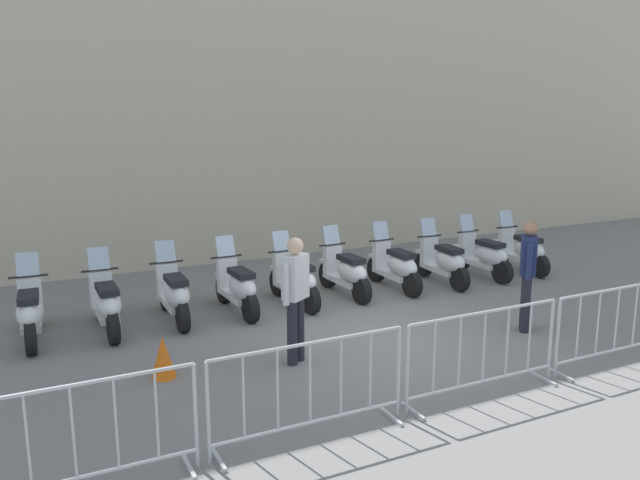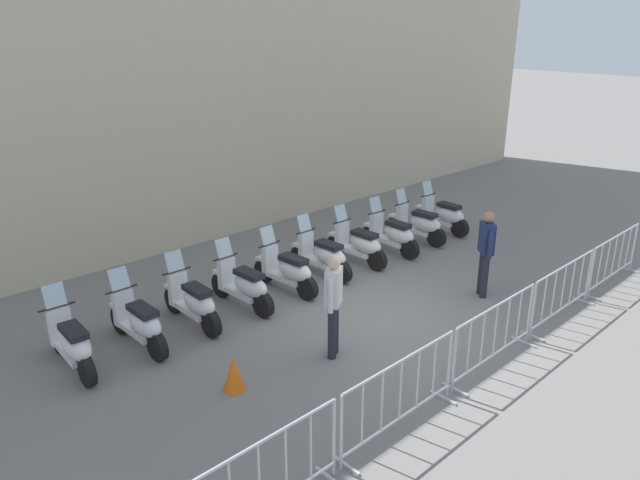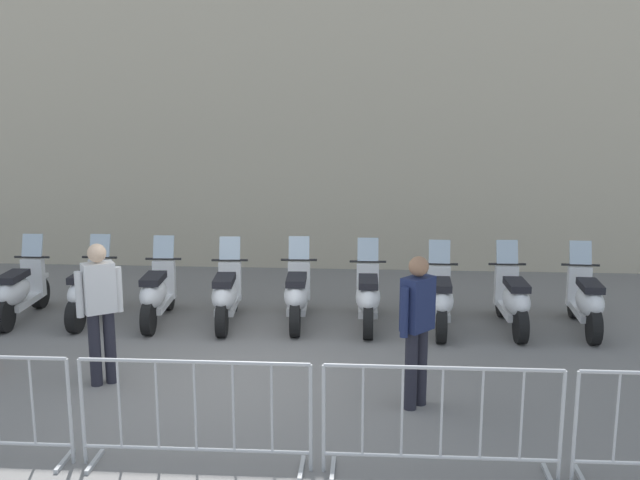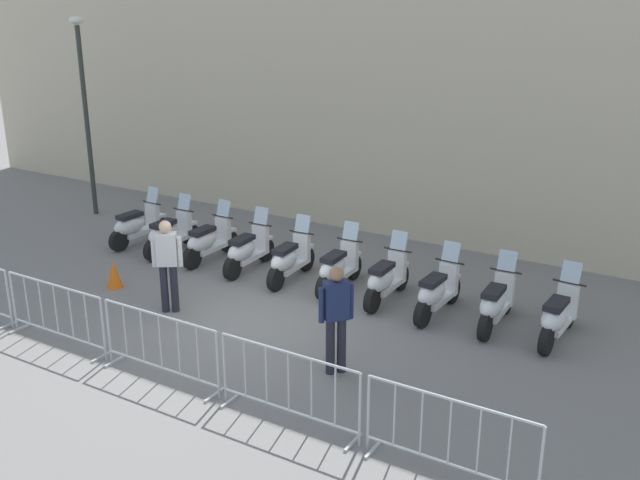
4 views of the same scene
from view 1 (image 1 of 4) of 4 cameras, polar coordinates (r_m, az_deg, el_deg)
The scene contains 19 objects.
ground_plane at distance 9.71m, azimuth 5.50°, elevation -8.63°, with size 120.00×120.00×0.00m, color slate.
building_facade at distance 15.52m, azimuth -8.30°, elevation 20.78°, with size 28.00×2.40×11.72m, color beige.
motorcycle_0 at distance 10.19m, azimuth -24.83°, elevation -6.01°, with size 0.58×1.73×1.24m.
motorcycle_1 at distance 10.19m, azimuth -18.83°, elevation -5.55°, with size 0.65×1.72×1.24m.
motorcycle_2 at distance 10.41m, azimuth -13.10°, elevation -4.86°, with size 0.62×1.72×1.24m.
motorcycle_3 at distance 10.65m, azimuth -7.48°, elevation -4.28°, with size 0.68×1.71×1.24m.
motorcycle_4 at distance 11.00m, azimuth -2.22°, elevation -3.67°, with size 0.70×1.71×1.24m.
motorcycle_5 at distance 11.54m, azimuth 2.39°, elevation -2.95°, with size 0.67×1.71×1.24m.
motorcycle_6 at distance 12.03m, azimuth 6.91°, elevation -2.42°, with size 0.65×1.72×1.24m.
motorcycle_7 at distance 12.56m, azimuth 11.15°, elevation -1.96°, with size 0.59×1.72×1.24m.
motorcycle_8 at distance 13.26m, azimuth 14.66°, elevation -1.40°, with size 0.67×1.72×1.24m.
motorcycle_9 at distance 13.97m, azimuth 17.88°, elevation -0.94°, with size 0.59×1.72×1.24m.
barrier_segment_0 at distance 6.11m, azimuth -21.45°, elevation -16.72°, with size 2.17×0.75×1.07m.
barrier_segment_1 at distance 6.63m, azimuth -0.89°, elevation -13.59°, with size 2.17×0.75×1.07m.
barrier_segment_2 at distance 7.80m, azimuth 14.64°, elevation -10.01°, with size 2.17×0.75×1.07m.
barrier_segment_3 at distance 9.38m, azimuth 25.32°, elevation -7.06°, with size 2.17×0.75×1.07m.
officer_near_row_end at distance 8.39m, azimuth -2.24°, elevation -4.81°, with size 0.43×0.41×1.73m.
officer_mid_plaza at distance 10.12m, azimuth 18.34°, elevation -2.53°, with size 0.38×0.48×1.73m.
traffic_cone at distance 8.38m, azimuth -14.07°, elevation -10.26°, with size 0.32×0.32×0.55m, color orange.
Camera 1 is at (-3.57, -8.39, 3.34)m, focal length 35.22 mm.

